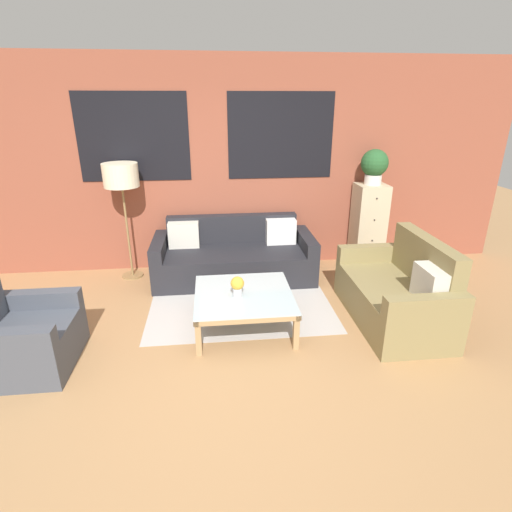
# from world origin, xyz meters

# --- Properties ---
(ground_plane) EXTENTS (16.00, 16.00, 0.00)m
(ground_plane) POSITION_xyz_m (0.00, 0.00, 0.00)
(ground_plane) COLOR #AD7F51
(wall_back_brick) EXTENTS (8.40, 0.09, 2.80)m
(wall_back_brick) POSITION_xyz_m (0.00, 2.44, 1.41)
(wall_back_brick) COLOR brown
(wall_back_brick) RESTS_ON ground_plane
(rug) EXTENTS (2.10, 1.70, 0.00)m
(rug) POSITION_xyz_m (0.30, 1.23, 0.00)
(rug) COLOR #BCB7B2
(rug) RESTS_ON ground_plane
(couch_dark) EXTENTS (2.09, 0.88, 0.78)m
(couch_dark) POSITION_xyz_m (0.27, 1.95, 0.28)
(couch_dark) COLOR #232328
(couch_dark) RESTS_ON ground_plane
(settee_vintage) EXTENTS (0.80, 1.48, 0.92)m
(settee_vintage) POSITION_xyz_m (1.95, 0.61, 0.31)
(settee_vintage) COLOR olive
(settee_vintage) RESTS_ON ground_plane
(armchair_corner) EXTENTS (0.80, 0.84, 0.84)m
(armchair_corner) POSITION_xyz_m (-1.72, 0.22, 0.28)
(armchair_corner) COLOR #474C56
(armchair_corner) RESTS_ON ground_plane
(coffee_table) EXTENTS (1.00, 1.00, 0.39)m
(coffee_table) POSITION_xyz_m (0.30, 0.66, 0.33)
(coffee_table) COLOR silver
(coffee_table) RESTS_ON ground_plane
(floor_lamp) EXTENTS (0.44, 0.44, 1.52)m
(floor_lamp) POSITION_xyz_m (-1.11, 2.12, 1.32)
(floor_lamp) COLOR olive
(floor_lamp) RESTS_ON ground_plane
(drawer_cabinet) EXTENTS (0.41, 0.41, 1.18)m
(drawer_cabinet) POSITION_xyz_m (2.18, 2.16, 0.59)
(drawer_cabinet) COLOR #C6B793
(drawer_cabinet) RESTS_ON ground_plane
(potted_plant) EXTENTS (0.36, 0.36, 0.47)m
(potted_plant) POSITION_xyz_m (2.18, 2.16, 1.44)
(potted_plant) COLOR silver
(potted_plant) RESTS_ON drawer_cabinet
(flower_vase) EXTENTS (0.14, 0.14, 0.22)m
(flower_vase) POSITION_xyz_m (0.23, 0.60, 0.51)
(flower_vase) COLOR silver
(flower_vase) RESTS_ON coffee_table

